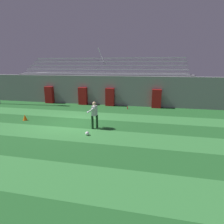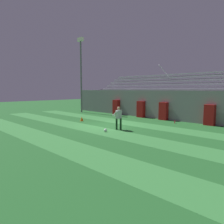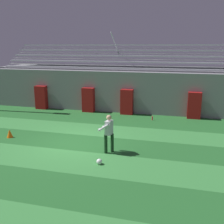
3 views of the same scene
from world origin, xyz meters
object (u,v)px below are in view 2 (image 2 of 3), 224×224
goalkeeper (119,117)px  padding_pillar_gate_left (141,109)px  soccer_ball (105,130)px  padding_pillar_far_left (116,107)px  padding_pillar_gate_right (163,111)px  water_bottle (175,122)px  padding_pillar_far_right (210,115)px  floodlight_pole (81,66)px  traffic_cone (82,119)px

goalkeeper → padding_pillar_gate_left: bearing=116.2°
soccer_ball → padding_pillar_far_left: bearing=130.9°
padding_pillar_gate_right → water_bottle: bearing=-29.8°
padding_pillar_far_right → floodlight_pole: floodlight_pole is taller
padding_pillar_far_right → goalkeeper: (-3.79, -6.65, 0.11)m
padding_pillar_gate_left → goalkeeper: bearing=-63.8°
traffic_cone → floodlight_pole: bearing=144.2°
padding_pillar_far_right → goalkeeper: size_ratio=1.01×
goalkeeper → soccer_ball: goalkeeper is taller
padding_pillar_far_left → floodlight_pole: (-4.82, -1.43, 4.89)m
goalkeeper → traffic_cone: 5.41m
floodlight_pole → goalkeeper: size_ratio=5.53×
padding_pillar_far_left → goalkeeper: (6.88, -6.65, 0.11)m
goalkeeper → soccer_ball: 1.50m
floodlight_pole → soccer_ball: (11.66, -6.46, -5.62)m
padding_pillar_gate_right → traffic_cone: 7.73m
padding_pillar_gate_left → traffic_cone: bearing=-108.8°
traffic_cone → water_bottle: size_ratio=1.75×
goalkeeper → traffic_cone: goalkeeper is taller
soccer_ball → traffic_cone: traffic_cone is taller
soccer_ball → water_bottle: size_ratio=0.92×
floodlight_pole → soccer_ball: size_ratio=42.01×
goalkeeper → water_bottle: bearing=77.0°
padding_pillar_gate_right → soccer_ball: 7.93m
padding_pillar_far_left → traffic_cone: (1.56, -6.04, -0.63)m
padding_pillar_gate_right → water_bottle: size_ratio=7.01×
traffic_cone → goalkeeper: bearing=-6.5°
padding_pillar_far_left → goalkeeper: size_ratio=1.01×
padding_pillar_far_right → traffic_cone: size_ratio=4.00×
goalkeeper → water_bottle: goalkeeper is taller
floodlight_pole → traffic_cone: floodlight_pole is taller
padding_pillar_gate_right → padding_pillar_far_left: 6.35m
padding_pillar_gate_left → padding_pillar_far_left: (-3.62, 0.00, 0.00)m
padding_pillar_gate_left → padding_pillar_far_left: same height
padding_pillar_gate_right → padding_pillar_far_right: size_ratio=1.00×
floodlight_pole → soccer_ball: bearing=-29.0°
floodlight_pole → traffic_cone: bearing=-35.8°
padding_pillar_gate_left → padding_pillar_far_right: size_ratio=1.00×
floodlight_pole → padding_pillar_far_right: bearing=5.3°
padding_pillar_far_right → traffic_cone: padding_pillar_far_right is taller
padding_pillar_gate_left → water_bottle: (4.56, -1.05, -0.72)m
traffic_cone → water_bottle: (6.62, 4.99, -0.09)m
padding_pillar_gate_right → soccer_ball: (0.49, -7.88, -0.73)m
padding_pillar_gate_right → padding_pillar_far_right: bearing=0.0°
floodlight_pole → goalkeeper: 13.68m
padding_pillar_gate_right → soccer_ball: padding_pillar_gate_right is taller
padding_pillar_far_left → traffic_cone: 6.27m
padding_pillar_gate_left → water_bottle: 4.74m
floodlight_pole → soccer_ball: floodlight_pole is taller
padding_pillar_far_right → floodlight_pole: size_ratio=0.18×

